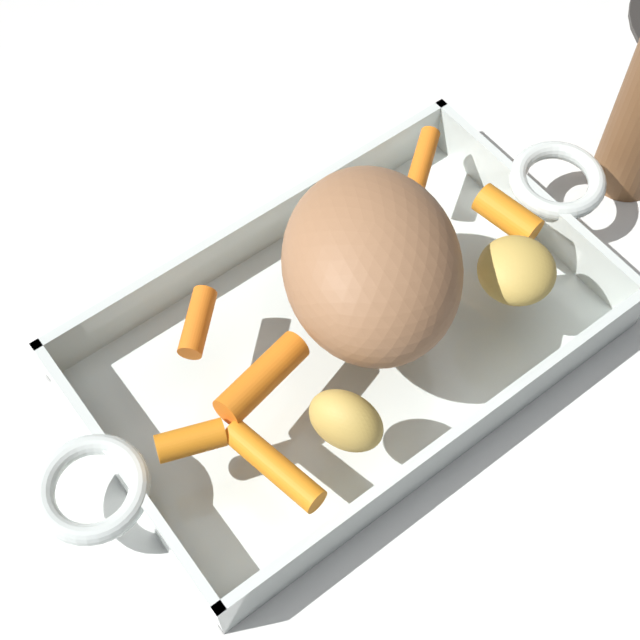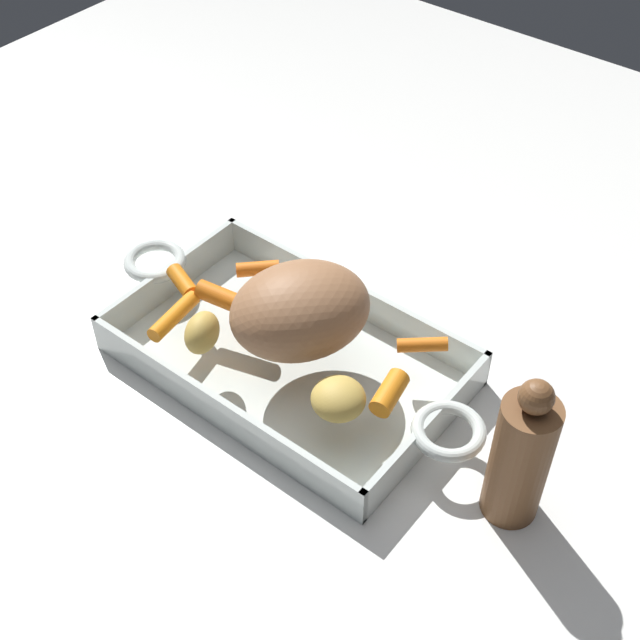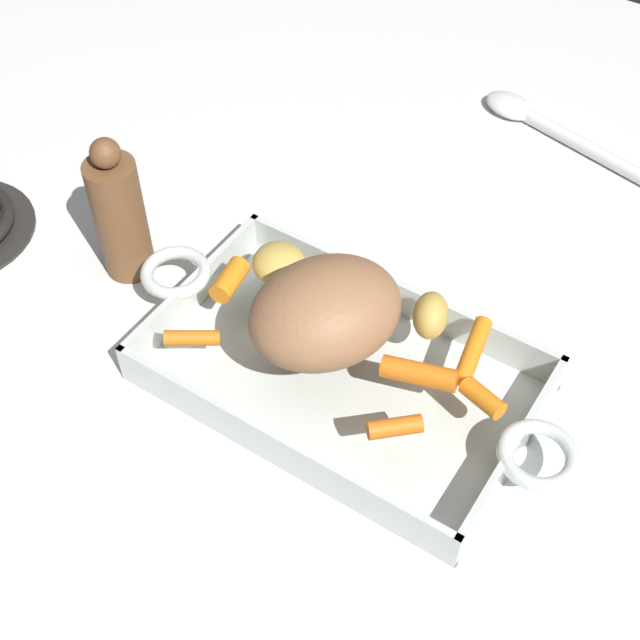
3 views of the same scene
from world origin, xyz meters
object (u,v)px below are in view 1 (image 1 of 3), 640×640
at_px(baby_carrot_short, 262,378).
at_px(potato_whole, 517,270).
at_px(baby_carrot_center_right, 423,160).
at_px(baby_carrot_long, 198,322).
at_px(potato_halved, 346,421).
at_px(baby_carrot_northeast, 191,440).
at_px(baby_carrot_southeast, 508,215).
at_px(roasting_dish, 346,339).
at_px(pork_roast, 376,268).
at_px(baby_carrot_center_left, 274,465).

relative_size(baby_carrot_short, potato_whole, 1.30).
bearing_deg(baby_carrot_center_right, baby_carrot_long, 4.40).
distance_m(baby_carrot_short, potato_halved, 0.06).
xyz_separation_m(baby_carrot_northeast, baby_carrot_long, (-0.05, -0.07, -0.00)).
distance_m(baby_carrot_center_right, potato_halved, 0.22).
relative_size(baby_carrot_center_right, baby_carrot_long, 1.08).
bearing_deg(baby_carrot_southeast, roasting_dish, -3.85).
bearing_deg(baby_carrot_northeast, roasting_dish, -172.91).
relative_size(baby_carrot_center_right, potato_whole, 0.97).
relative_size(roasting_dish, potato_halved, 9.64).
relative_size(pork_roast, potato_halved, 2.96).
height_order(pork_roast, baby_carrot_center_left, pork_roast).
bearing_deg(baby_carrot_center_left, baby_carrot_southeast, -167.91).
xyz_separation_m(pork_roast, baby_carrot_short, (0.09, 0.00, -0.03)).
bearing_deg(pork_roast, baby_carrot_center_left, 24.68).
height_order(baby_carrot_northeast, baby_carrot_long, baby_carrot_northeast).
relative_size(baby_carrot_southeast, potato_whole, 0.88).
distance_m(baby_carrot_northeast, baby_carrot_long, 0.08).
height_order(roasting_dish, baby_carrot_long, baby_carrot_long).
relative_size(baby_carrot_short, baby_carrot_southeast, 1.47).
xyz_separation_m(roasting_dish, baby_carrot_short, (0.07, 0.01, 0.04)).
bearing_deg(potato_halved, pork_roast, -139.00).
height_order(baby_carrot_short, baby_carrot_long, baby_carrot_short).
relative_size(baby_carrot_center_left, baby_carrot_long, 1.51).
relative_size(baby_carrot_northeast, baby_carrot_long, 0.88).
distance_m(roasting_dish, baby_carrot_center_left, 0.12).
xyz_separation_m(baby_carrot_short, baby_carrot_southeast, (-0.21, 0.00, 0.00)).
xyz_separation_m(roasting_dish, baby_carrot_long, (0.08, -0.05, 0.04)).
height_order(pork_roast, baby_carrot_southeast, pork_roast).
relative_size(baby_carrot_center_left, baby_carrot_southeast, 1.54).
bearing_deg(baby_carrot_center_right, baby_carrot_northeast, 18.04).
xyz_separation_m(pork_roast, potato_whole, (-0.08, 0.04, -0.03)).
distance_m(pork_roast, potato_whole, 0.10).
bearing_deg(roasting_dish, baby_carrot_center_left, 30.09).
bearing_deg(baby_carrot_center_left, potato_whole, -176.96).
xyz_separation_m(roasting_dish, baby_carrot_southeast, (-0.13, 0.01, 0.04)).
height_order(pork_roast, baby_carrot_short, pork_roast).
height_order(baby_carrot_short, potato_whole, potato_whole).
distance_m(baby_carrot_short, baby_carrot_center_right, 0.21).
height_order(roasting_dish, pork_roast, pork_roast).
height_order(baby_carrot_center_left, baby_carrot_southeast, baby_carrot_southeast).
bearing_deg(potato_halved, baby_carrot_southeast, -162.87).
height_order(baby_carrot_center_right, baby_carrot_center_left, baby_carrot_center_left).
height_order(baby_carrot_center_right, baby_carrot_long, same).
distance_m(pork_roast, baby_carrot_center_left, 0.14).
relative_size(roasting_dish, baby_carrot_long, 9.85).
height_order(baby_carrot_northeast, potato_whole, potato_whole).
bearing_deg(baby_carrot_northeast, pork_roast, -175.29).
distance_m(pork_roast, baby_carrot_short, 0.10).
xyz_separation_m(baby_carrot_short, baby_carrot_center_right, (-0.19, -0.07, -0.00)).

